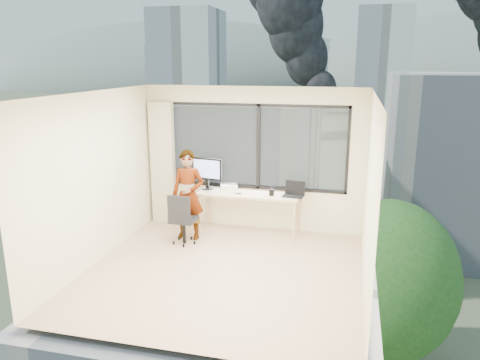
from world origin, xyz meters
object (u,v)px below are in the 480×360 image
(handbag, at_px, (295,188))
(desk, at_px, (249,213))
(person, at_px, (188,195))
(monitor, at_px, (207,173))
(game_console, at_px, (229,186))
(chair, at_px, (184,218))
(laptop, at_px, (294,190))

(handbag, bearing_deg, desk, -162.20)
(desk, relative_size, handbag, 6.93)
(person, xyz_separation_m, handbag, (1.76, 0.65, 0.07))
(monitor, bearing_deg, game_console, 27.89)
(chair, height_order, person, person)
(game_console, relative_size, handbag, 1.16)
(desk, distance_m, monitor, 1.04)
(chair, xyz_separation_m, laptop, (1.76, 0.72, 0.41))
(person, bearing_deg, chair, -89.41)
(desk, bearing_deg, chair, -141.59)
(chair, relative_size, monitor, 1.56)
(desk, relative_size, chair, 1.99)
(laptop, bearing_deg, person, -158.62)
(person, distance_m, game_console, 0.89)
(desk, height_order, laptop, laptop)
(desk, distance_m, game_console, 0.63)
(person, xyz_separation_m, laptop, (1.76, 0.46, 0.08))
(person, height_order, handbag, person)
(desk, xyz_separation_m, laptop, (0.80, -0.04, 0.49))
(desk, xyz_separation_m, game_console, (-0.42, 0.22, 0.41))
(chair, bearing_deg, laptop, 24.90)
(game_console, distance_m, handbag, 1.23)
(laptop, height_order, handbag, laptop)
(handbag, bearing_deg, game_console, -175.97)
(monitor, bearing_deg, person, -96.70)
(desk, height_order, chair, chair)
(person, relative_size, monitor, 2.69)
(chair, height_order, monitor, monitor)
(desk, distance_m, person, 1.16)
(desk, relative_size, laptop, 4.77)
(person, bearing_deg, game_console, 52.21)
(person, height_order, monitor, person)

